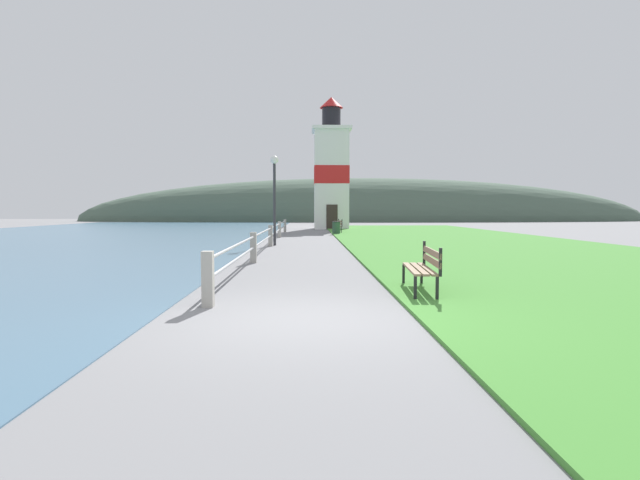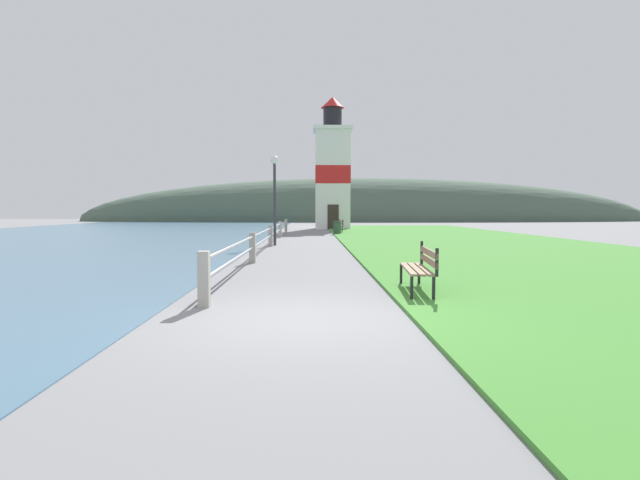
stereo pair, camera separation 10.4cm
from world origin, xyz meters
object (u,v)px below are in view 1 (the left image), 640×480
park_bench_midway (338,225)px  lamp_post (274,184)px  trash_bin (336,228)px  park_bench_near (424,265)px  lighthouse (331,172)px

park_bench_midway → lamp_post: bearing=68.9°
trash_bin → lamp_post: lamp_post is taller
park_bench_near → park_bench_midway: same height
trash_bin → lamp_post: (-3.28, -9.72, 2.31)m
lighthouse → trash_bin: size_ratio=12.87×
park_bench_midway → lamp_post: lamp_post is taller
park_bench_near → lighthouse: (-0.26, 32.10, 4.14)m
park_bench_near → park_bench_midway: 24.59m
lighthouse → lamp_post: bearing=-100.0°
park_bench_midway → lamp_post: (-3.53, -11.77, 2.20)m
park_bench_near → lamp_post: bearing=-69.3°
park_bench_near → park_bench_midway: (-0.13, 24.59, -0.00)m
park_bench_near → lamp_post: size_ratio=0.49×
lighthouse → lamp_post: (-3.40, -19.27, -1.94)m
park_bench_midway → lighthouse: 8.57m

